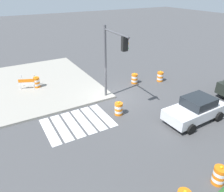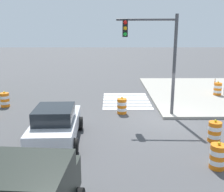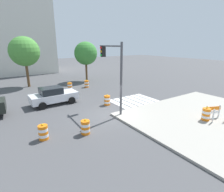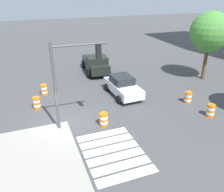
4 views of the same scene
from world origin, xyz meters
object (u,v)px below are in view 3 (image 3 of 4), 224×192
at_px(traffic_barrel_crosswalk_end, 70,86).
at_px(traffic_light_pole, 113,65).
at_px(traffic_barrel_median_near, 85,127).
at_px(traffic_barrel_far_curb, 87,84).
at_px(traffic_barrel_near_corner, 43,132).
at_px(traffic_barrel_on_sidewalk, 206,114).
at_px(sports_car, 53,96).
at_px(traffic_barrel_median_far, 107,100).
at_px(street_tree_streetside_near, 24,52).
at_px(construction_barricade, 214,111).
at_px(street_tree_streetside_mid, 86,53).

bearing_deg(traffic_barrel_crosswalk_end, traffic_light_pole, -87.79).
xyz_separation_m(traffic_barrel_median_near, traffic_barrel_far_curb, (5.62, 11.38, 0.00)).
relative_size(traffic_barrel_near_corner, traffic_barrel_on_sidewalk, 1.00).
xyz_separation_m(sports_car, traffic_barrel_crosswalk_end, (3.21, 4.24, -0.36)).
xyz_separation_m(traffic_barrel_median_far, street_tree_streetside_near, (-4.75, 12.12, 4.13)).
height_order(sports_car, construction_barricade, sports_car).
relative_size(traffic_barrel_on_sidewalk, street_tree_streetside_mid, 0.17).
bearing_deg(traffic_light_pole, sports_car, 126.62).
xyz_separation_m(traffic_barrel_median_near, street_tree_streetside_near, (-0.65, 16.05, 4.13)).
height_order(street_tree_streetside_near, street_tree_streetside_mid, street_tree_streetside_near).
xyz_separation_m(traffic_barrel_near_corner, construction_barricade, (11.18, -4.25, 0.27)).
bearing_deg(traffic_barrel_far_curb, street_tree_streetside_near, 143.33).
bearing_deg(street_tree_streetside_near, traffic_barrel_median_near, -87.66).
relative_size(traffic_barrel_median_near, traffic_light_pole, 0.19).
bearing_deg(traffic_barrel_near_corner, traffic_barrel_far_curb, 52.94).
relative_size(sports_car, traffic_light_pole, 0.79).
bearing_deg(traffic_barrel_median_near, traffic_barrel_crosswalk_end, 73.84).
relative_size(traffic_barrel_median_near, traffic_barrel_on_sidewalk, 1.00).
xyz_separation_m(traffic_barrel_near_corner, street_tree_streetside_mid, (9.85, 14.36, 3.71)).
distance_m(sports_car, street_tree_streetside_mid, 11.50).
xyz_separation_m(traffic_barrel_median_near, traffic_light_pole, (3.61, 2.23, 3.46)).
bearing_deg(street_tree_streetside_near, traffic_barrel_median_far, -68.59).
distance_m(sports_car, traffic_barrel_near_corner, 6.70).
distance_m(traffic_barrel_far_curb, traffic_light_pole, 9.98).
relative_size(traffic_barrel_far_curb, street_tree_streetside_mid, 0.17).
relative_size(traffic_barrel_median_far, traffic_light_pole, 0.19).
height_order(sports_car, traffic_light_pole, traffic_light_pole).
relative_size(sports_car, construction_barricade, 3.03).
bearing_deg(traffic_barrel_far_curb, traffic_barrel_on_sidewalk, -80.53).
distance_m(street_tree_streetside_near, street_tree_streetside_mid, 8.19).
bearing_deg(traffic_barrel_median_near, sports_car, 89.58).
bearing_deg(sports_car, traffic_barrel_crosswalk_end, 52.88).
relative_size(traffic_barrel_on_sidewalk, construction_barricade, 0.71).
height_order(traffic_barrel_median_far, traffic_light_pole, traffic_light_pole).
bearing_deg(traffic_barrel_median_near, street_tree_streetside_mid, 63.74).
height_order(sports_car, traffic_barrel_near_corner, sports_car).
xyz_separation_m(traffic_barrel_on_sidewalk, street_tree_streetside_mid, (-0.59, 18.41, 3.56)).
bearing_deg(traffic_barrel_crosswalk_end, sports_car, -127.12).
distance_m(traffic_barrel_median_near, traffic_barrel_far_curb, 12.69).
height_order(traffic_barrel_crosswalk_end, street_tree_streetside_near, street_tree_streetside_near).
height_order(traffic_barrel_median_far, traffic_barrel_on_sidewalk, traffic_barrel_on_sidewalk).
bearing_deg(traffic_barrel_median_far, street_tree_streetside_near, 111.41).
bearing_deg(construction_barricade, traffic_barrel_on_sidewalk, 164.99).
height_order(traffic_barrel_near_corner, traffic_barrel_median_far, same).
bearing_deg(traffic_barrel_median_near, construction_barricade, -21.50).
bearing_deg(traffic_barrel_near_corner, street_tree_streetside_mid, 55.55).
distance_m(traffic_barrel_median_near, traffic_light_pole, 5.47).
bearing_deg(street_tree_streetside_near, traffic_light_pole, -72.85).
bearing_deg(traffic_barrel_near_corner, sports_car, 68.69).
relative_size(traffic_barrel_median_far, street_tree_streetside_mid, 0.17).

